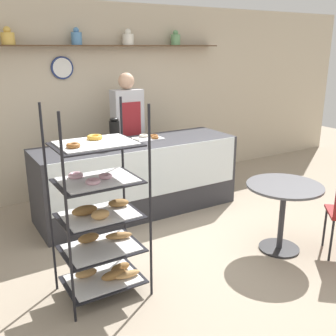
{
  "coord_description": "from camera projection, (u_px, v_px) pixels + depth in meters",
  "views": [
    {
      "loc": [
        -2.17,
        -3.19,
        2.1
      ],
      "look_at": [
        0.0,
        0.4,
        0.8
      ],
      "focal_mm": 42.0,
      "sensor_mm": 36.0,
      "label": 1
    }
  ],
  "objects": [
    {
      "name": "donut_tray_counter",
      "position": [
        145.0,
        138.0,
        5.12
      ],
      "size": [
        0.5,
        0.29,
        0.05
      ],
      "color": "silver",
      "rests_on": "display_counter"
    },
    {
      "name": "person_worker",
      "position": [
        128.0,
        130.0,
        5.52
      ],
      "size": [
        0.42,
        0.23,
        1.76
      ],
      "color": "#282833",
      "rests_on": "ground_plane"
    },
    {
      "name": "coffee_carafe",
      "position": [
        115.0,
        133.0,
        4.67
      ],
      "size": [
        0.12,
        0.12,
        0.36
      ],
      "color": "black",
      "rests_on": "display_counter"
    },
    {
      "name": "ground_plane",
      "position": [
        187.0,
        247.0,
        4.3
      ],
      "size": [
        14.0,
        14.0,
        0.0
      ],
      "primitive_type": "plane",
      "color": "gray"
    },
    {
      "name": "display_counter",
      "position": [
        138.0,
        177.0,
        5.1
      ],
      "size": [
        2.61,
        0.8,
        0.94
      ],
      "color": "#333338",
      "rests_on": "ground_plane"
    },
    {
      "name": "pastry_rack",
      "position": [
        100.0,
        219.0,
        3.32
      ],
      "size": [
        0.72,
        0.54,
        1.68
      ],
      "color": "black",
      "rests_on": "ground_plane"
    },
    {
      "name": "back_wall",
      "position": [
        102.0,
        99.0,
        5.76
      ],
      "size": [
        10.0,
        0.3,
        2.7
      ],
      "color": "beige",
      "rests_on": "ground_plane"
    },
    {
      "name": "cafe_table",
      "position": [
        283.0,
        201.0,
        4.09
      ],
      "size": [
        0.78,
        0.78,
        0.74
      ],
      "color": "#262628",
      "rests_on": "ground_plane"
    }
  ]
}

